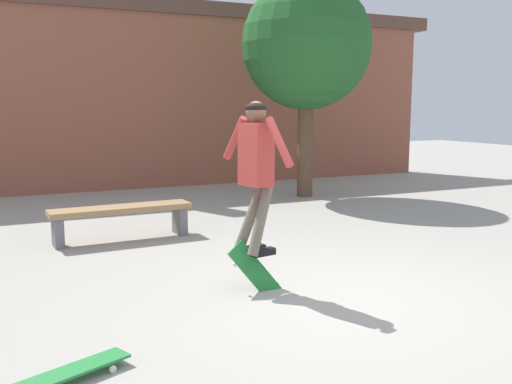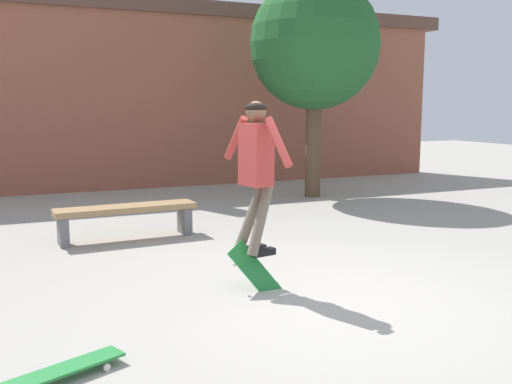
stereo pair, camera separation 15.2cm
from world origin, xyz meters
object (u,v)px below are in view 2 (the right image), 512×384
at_px(skater, 256,163).
at_px(skateboard_resting, 65,369).
at_px(tree_right, 315,45).
at_px(skateboard_flipping, 257,274).
at_px(park_bench, 126,214).

height_order(skater, skateboard_resting, skater).
distance_m(tree_right, skateboard_flipping, 6.99).
bearing_deg(skater, park_bench, 95.20).
bearing_deg(tree_right, skateboard_resting, -130.78).
xyz_separation_m(tree_right, skater, (-3.56, -5.19, -1.80)).
bearing_deg(skater, skateboard_flipping, -110.24).
height_order(skater, skateboard_flipping, skater).
xyz_separation_m(park_bench, skater, (0.81, -2.81, 0.96)).
bearing_deg(skater, skateboard_resting, -158.44).
relative_size(skateboard_flipping, skateboard_resting, 0.83).
height_order(skateboard_flipping, skateboard_resting, skateboard_flipping).
bearing_deg(skateboard_flipping, skater, 95.42).
relative_size(park_bench, skateboard_flipping, 2.73).
distance_m(skater, skateboard_resting, 2.71).
bearing_deg(skater, tree_right, 44.68).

